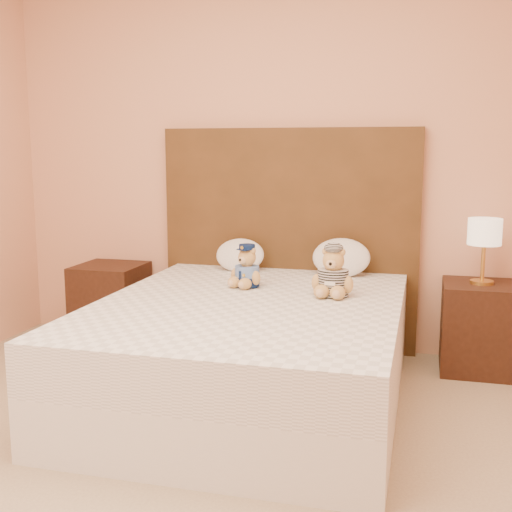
{
  "coord_description": "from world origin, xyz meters",
  "views": [
    {
      "loc": [
        0.9,
        -2.05,
        1.36
      ],
      "look_at": [
        -0.03,
        1.45,
        0.76
      ],
      "focal_mm": 45.0,
      "sensor_mm": 36.0,
      "label": 1
    }
  ],
  "objects_px": {
    "teddy_police": "(247,266)",
    "bed": "(249,350)",
    "nightstand_left": "(111,303)",
    "teddy_prisoner": "(333,272)",
    "nightstand_right": "(479,327)",
    "lamp": "(485,235)",
    "pillow_left": "(240,253)",
    "pillow_right": "(341,256)"
  },
  "relations": [
    {
      "from": "teddy_prisoner",
      "to": "nightstand_right",
      "type": "bearing_deg",
      "value": 39.08
    },
    {
      "from": "lamp",
      "to": "teddy_police",
      "type": "distance_m",
      "value": 1.44
    },
    {
      "from": "teddy_police",
      "to": "pillow_right",
      "type": "xyz_separation_m",
      "value": [
        0.5,
        0.48,
        0.01
      ]
    },
    {
      "from": "nightstand_left",
      "to": "pillow_right",
      "type": "relative_size",
      "value": 1.48
    },
    {
      "from": "bed",
      "to": "nightstand_left",
      "type": "height_order",
      "value": "same"
    },
    {
      "from": "nightstand_left",
      "to": "pillow_left",
      "type": "distance_m",
      "value": 1.03
    },
    {
      "from": "nightstand_left",
      "to": "teddy_prisoner",
      "type": "relative_size",
      "value": 1.98
    },
    {
      "from": "bed",
      "to": "lamp",
      "type": "bearing_deg",
      "value": 32.62
    },
    {
      "from": "nightstand_left",
      "to": "teddy_prisoner",
      "type": "distance_m",
      "value": 1.81
    },
    {
      "from": "nightstand_left",
      "to": "nightstand_right",
      "type": "height_order",
      "value": "same"
    },
    {
      "from": "nightstand_right",
      "to": "pillow_right",
      "type": "bearing_deg",
      "value": 178.01
    },
    {
      "from": "bed",
      "to": "pillow_right",
      "type": "bearing_deg",
      "value": 65.05
    },
    {
      "from": "nightstand_left",
      "to": "nightstand_right",
      "type": "distance_m",
      "value": 2.5
    },
    {
      "from": "teddy_prisoner",
      "to": "bed",
      "type": "bearing_deg",
      "value": -145.55
    },
    {
      "from": "lamp",
      "to": "pillow_right",
      "type": "height_order",
      "value": "lamp"
    },
    {
      "from": "lamp",
      "to": "pillow_right",
      "type": "xyz_separation_m",
      "value": [
        -0.86,
        0.03,
        -0.17
      ]
    },
    {
      "from": "lamp",
      "to": "pillow_left",
      "type": "distance_m",
      "value": 1.56
    },
    {
      "from": "nightstand_right",
      "to": "pillow_right",
      "type": "relative_size",
      "value": 1.48
    },
    {
      "from": "lamp",
      "to": "teddy_prisoner",
      "type": "distance_m",
      "value": 1.02
    },
    {
      "from": "nightstand_left",
      "to": "teddy_prisoner",
      "type": "xyz_separation_m",
      "value": [
        1.67,
        -0.56,
        0.41
      ]
    },
    {
      "from": "lamp",
      "to": "pillow_left",
      "type": "bearing_deg",
      "value": 178.89
    },
    {
      "from": "nightstand_right",
      "to": "pillow_right",
      "type": "distance_m",
      "value": 0.96
    },
    {
      "from": "nightstand_right",
      "to": "lamp",
      "type": "relative_size",
      "value": 1.38
    },
    {
      "from": "nightstand_left",
      "to": "teddy_police",
      "type": "height_order",
      "value": "teddy_police"
    },
    {
      "from": "nightstand_left",
      "to": "lamp",
      "type": "xyz_separation_m",
      "value": [
        2.5,
        0.0,
        0.57
      ]
    },
    {
      "from": "teddy_prisoner",
      "to": "pillow_right",
      "type": "distance_m",
      "value": 0.59
    },
    {
      "from": "nightstand_left",
      "to": "pillow_right",
      "type": "distance_m",
      "value": 1.69
    },
    {
      "from": "nightstand_left",
      "to": "pillow_right",
      "type": "xyz_separation_m",
      "value": [
        1.64,
        0.03,
        0.41
      ]
    },
    {
      "from": "pillow_right",
      "to": "pillow_left",
      "type": "bearing_deg",
      "value": 180.0
    },
    {
      "from": "pillow_right",
      "to": "nightstand_right",
      "type": "bearing_deg",
      "value": -1.99
    },
    {
      "from": "nightstand_right",
      "to": "teddy_police",
      "type": "xyz_separation_m",
      "value": [
        -1.36,
        -0.45,
        0.4
      ]
    },
    {
      "from": "teddy_prisoner",
      "to": "nightstand_left",
      "type": "bearing_deg",
      "value": 166.31
    },
    {
      "from": "lamp",
      "to": "teddy_prisoner",
      "type": "height_order",
      "value": "lamp"
    },
    {
      "from": "teddy_police",
      "to": "bed",
      "type": "bearing_deg",
      "value": -50.16
    },
    {
      "from": "nightstand_left",
      "to": "bed",
      "type": "bearing_deg",
      "value": -32.62
    },
    {
      "from": "nightstand_right",
      "to": "pillow_left",
      "type": "xyz_separation_m",
      "value": [
        -1.54,
        0.03,
        0.39
      ]
    },
    {
      "from": "teddy_police",
      "to": "teddy_prisoner",
      "type": "relative_size",
      "value": 0.91
    },
    {
      "from": "lamp",
      "to": "pillow_left",
      "type": "relative_size",
      "value": 1.21
    },
    {
      "from": "teddy_police",
      "to": "pillow_left",
      "type": "height_order",
      "value": "teddy_police"
    },
    {
      "from": "bed",
      "to": "lamp",
      "type": "relative_size",
      "value": 5.0
    },
    {
      "from": "lamp",
      "to": "teddy_prisoner",
      "type": "relative_size",
      "value": 1.44
    },
    {
      "from": "bed",
      "to": "teddy_prisoner",
      "type": "height_order",
      "value": "teddy_prisoner"
    }
  ]
}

